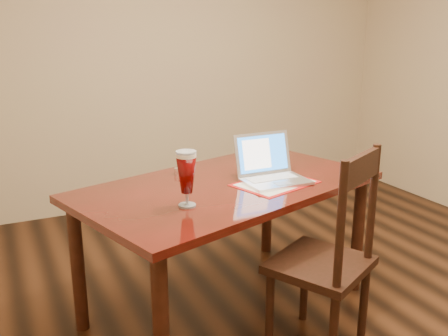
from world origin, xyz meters
name	(u,v)px	position (x,y,z in m)	size (l,w,h in m)	color
ground	(330,329)	(0.00, 0.00, 0.00)	(5.00, 5.00, 0.00)	black
room_shell	(352,5)	(0.00, 0.00, 1.76)	(4.51, 5.01, 2.71)	tan
dining_table	(229,198)	(-0.42, 0.46, 0.71)	(1.91, 1.41, 1.08)	#4F0E0A
dining_chair	(327,260)	(-0.15, -0.12, 0.52)	(0.62, 0.61, 1.11)	black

